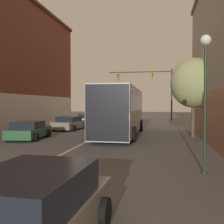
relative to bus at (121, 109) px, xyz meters
The scene contains 9 objects.
lane_center_line 3.39m from the bus, 126.04° to the right, with size 0.14×45.16×0.01m.
bus is the anchor object (origin of this frame).
hatchback_foreground 16.39m from the bus, 86.43° to the right, with size 2.20×4.56×1.35m.
parked_car_left_near 6.92m from the bus, 150.31° to the right, with size 2.41×4.15×1.23m.
parked_car_left_mid 11.09m from the bus, 119.30° to the left, with size 2.10×4.39×1.31m.
parked_car_left_far 6.47m from the bus, 148.17° to the left, with size 2.36×4.39×1.27m.
traffic_signal_gantry 10.90m from the bus, 78.63° to the left, with size 7.33×0.36×6.42m.
street_lamp 11.56m from the bus, 66.50° to the right, with size 0.37×0.37×4.79m.
street_tree_near 5.71m from the bus, ahead, with size 3.28×2.95×5.77m.
Camera 1 is at (4.72, -1.23, 2.42)m, focal length 42.00 mm.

